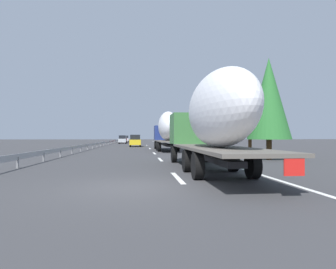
% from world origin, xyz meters
% --- Properties ---
extents(ground_plane, '(260.00, 260.00, 0.00)m').
position_xyz_m(ground_plane, '(40.00, 0.00, 0.00)').
color(ground_plane, '#38383A').
extents(lane_stripe_0, '(3.20, 0.20, 0.01)m').
position_xyz_m(lane_stripe_0, '(2.00, -1.80, 0.00)').
color(lane_stripe_0, white).
rests_on(lane_stripe_0, ground_plane).
extents(lane_stripe_1, '(3.20, 0.20, 0.01)m').
position_xyz_m(lane_stripe_1, '(11.21, -1.80, 0.00)').
color(lane_stripe_1, white).
rests_on(lane_stripe_1, ground_plane).
extents(lane_stripe_2, '(3.20, 0.20, 0.01)m').
position_xyz_m(lane_stripe_2, '(19.01, -1.80, 0.00)').
color(lane_stripe_2, white).
rests_on(lane_stripe_2, ground_plane).
extents(lane_stripe_3, '(3.20, 0.20, 0.01)m').
position_xyz_m(lane_stripe_3, '(30.23, -1.80, 0.00)').
color(lane_stripe_3, white).
rests_on(lane_stripe_3, ground_plane).
extents(lane_stripe_4, '(3.20, 0.20, 0.01)m').
position_xyz_m(lane_stripe_4, '(44.30, -1.80, 0.00)').
color(lane_stripe_4, white).
rests_on(lane_stripe_4, ground_plane).
extents(lane_stripe_5, '(3.20, 0.20, 0.01)m').
position_xyz_m(lane_stripe_5, '(46.17, -1.80, 0.00)').
color(lane_stripe_5, white).
rests_on(lane_stripe_5, ground_plane).
extents(edge_line_right, '(110.00, 0.20, 0.01)m').
position_xyz_m(edge_line_right, '(45.00, -5.50, 0.00)').
color(edge_line_right, white).
rests_on(edge_line_right, ground_plane).
extents(truck_lead, '(12.47, 2.55, 4.51)m').
position_xyz_m(truck_lead, '(24.37, -3.60, 2.51)').
color(truck_lead, navy).
rests_on(truck_lead, ground_plane).
extents(truck_trailing, '(13.70, 2.55, 4.38)m').
position_xyz_m(truck_trailing, '(3.60, -3.60, 2.49)').
color(truck_trailing, '#387038').
rests_on(truck_trailing, ground_plane).
extents(car_yellow_coupe, '(4.50, 1.81, 1.95)m').
position_xyz_m(car_yellow_coupe, '(38.13, 0.29, 0.97)').
color(car_yellow_coupe, gold).
rests_on(car_yellow_coupe, ground_plane).
extents(car_red_compact, '(4.14, 1.77, 1.88)m').
position_xyz_m(car_red_compact, '(68.18, 3.72, 0.94)').
color(car_red_compact, red).
rests_on(car_red_compact, ground_plane).
extents(car_white_van, '(4.66, 1.91, 1.96)m').
position_xyz_m(car_white_van, '(77.48, 3.62, 0.98)').
color(car_white_van, white).
rests_on(car_white_van, ground_plane).
extents(car_silver_hatch, '(4.11, 1.79, 1.95)m').
position_xyz_m(car_silver_hatch, '(59.42, 3.55, 0.97)').
color(car_silver_hatch, '#ADB2B7').
rests_on(car_silver_hatch, ground_plane).
extents(road_sign, '(0.10, 0.90, 3.35)m').
position_xyz_m(road_sign, '(39.95, -6.70, 2.31)').
color(road_sign, gray).
rests_on(road_sign, ground_plane).
extents(tree_0, '(2.60, 2.60, 5.21)m').
position_xyz_m(tree_0, '(39.18, -13.09, 3.34)').
color(tree_0, '#472D19').
rests_on(tree_0, ground_plane).
extents(tree_1, '(3.30, 3.30, 6.88)m').
position_xyz_m(tree_1, '(68.68, -12.55, 4.24)').
color(tree_1, '#472D19').
rests_on(tree_1, ground_plane).
extents(tree_2, '(3.20, 3.20, 7.18)m').
position_xyz_m(tree_2, '(18.33, -11.35, 4.48)').
color(tree_2, '#472D19').
rests_on(tree_2, ground_plane).
extents(tree_3, '(3.90, 3.90, 6.81)m').
position_xyz_m(tree_3, '(39.21, -11.90, 4.29)').
color(tree_3, '#472D19').
rests_on(tree_3, ground_plane).
extents(tree_4, '(3.08, 3.08, 7.29)m').
position_xyz_m(tree_4, '(10.21, -9.51, 4.36)').
color(tree_4, '#472D19').
rests_on(tree_4, ground_plane).
extents(guardrail_median, '(94.00, 0.10, 0.76)m').
position_xyz_m(guardrail_median, '(43.00, 6.00, 0.58)').
color(guardrail_median, '#9EA0A5').
rests_on(guardrail_median, ground_plane).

